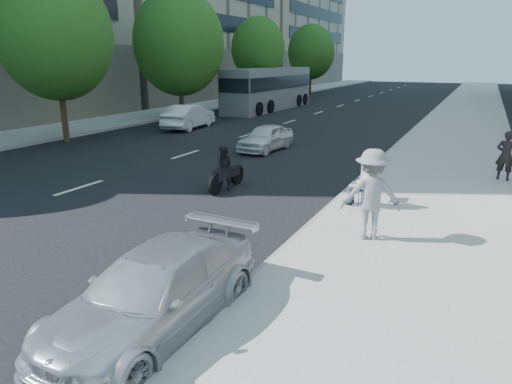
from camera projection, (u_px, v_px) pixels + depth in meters
The scene contains 15 objects.
ground at pixel (221, 244), 10.30m from camera, with size 160.00×160.00×0.00m, color black.
near_sidewalk at pixel (461, 131), 25.80m from camera, with size 5.00×120.00×0.15m, color gray.
far_sidewalk at pixel (164, 113), 34.60m from camera, with size 4.50×120.00×0.15m, color gray.
tree_far_b at pixel (55, 34), 21.56m from camera, with size 5.40×5.40×8.24m.
tree_far_c at pixel (179, 43), 30.20m from camera, with size 6.00×6.00×8.47m.
tree_far_d at pixel (258, 49), 40.57m from camera, with size 4.80×4.80×7.65m.
tree_far_e at pixel (311, 52), 52.65m from camera, with size 5.40×5.40×7.89m.
seated_protester at pixel (364, 180), 12.32m from camera, with size 0.83×1.12×1.31m.
jogger at pixel (371, 195), 9.99m from camera, with size 1.31×0.75×2.03m, color gray.
pedestrian_woman at pixel (506, 156), 14.96m from camera, with size 0.60×0.39×1.64m, color black.
parked_sedan at pixel (155, 292), 6.93m from camera, with size 1.71×4.21×1.22m, color #B4B7BC.
white_sedan_near at pixel (266, 138), 20.69m from camera, with size 1.39×3.45×1.18m, color silver.
white_sedan_mid at pixel (189, 117), 27.21m from camera, with size 1.50×4.31×1.42m, color silver.
motorcycle at pixel (225, 170), 14.41m from camera, with size 0.73×2.05×1.42m.
bus at pixel (269, 89), 37.36m from camera, with size 2.76×12.07×3.30m.
Camera 1 is at (4.94, -8.22, 4.02)m, focal length 32.00 mm.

